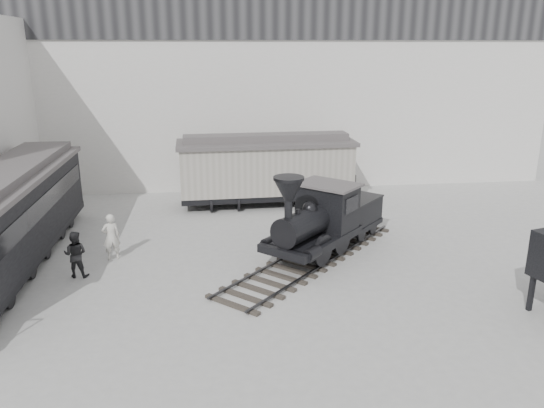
{
  "coord_description": "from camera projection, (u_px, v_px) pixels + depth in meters",
  "views": [
    {
      "loc": [
        -2.29,
        -14.73,
        7.75
      ],
      "look_at": [
        0.01,
        4.26,
        2.0
      ],
      "focal_mm": 35.0,
      "sensor_mm": 36.0,
      "label": 1
    }
  ],
  "objects": [
    {
      "name": "locomotive",
      "position": [
        322.0,
        223.0,
        20.16
      ],
      "size": [
        8.17,
        8.51,
        3.42
      ],
      "rotation": [
        0.0,
        0.0,
        -0.75
      ],
      "color": "#2E2A24",
      "rests_on": "ground"
    },
    {
      "name": "visitor_b",
      "position": [
        75.0,
        254.0,
        18.28
      ],
      "size": [
        0.87,
        0.72,
        1.65
      ],
      "primitive_type": "imported",
      "rotation": [
        0.0,
        0.0,
        3.02
      ],
      "color": "black",
      "rests_on": "ground"
    },
    {
      "name": "boxcar",
      "position": [
        266.0,
        168.0,
        26.38
      ],
      "size": [
        8.81,
        2.97,
        3.58
      ],
      "rotation": [
        0.0,
        0.0,
        0.03
      ],
      "color": "black",
      "rests_on": "ground"
    },
    {
      "name": "north_wall",
      "position": [
        248.0,
        87.0,
        29.14
      ],
      "size": [
        34.0,
        2.51,
        11.0
      ],
      "color": "silver",
      "rests_on": "ground"
    },
    {
      "name": "passenger_coach",
      "position": [
        10.0,
        217.0,
        19.01
      ],
      "size": [
        2.75,
        12.46,
        3.33
      ],
      "rotation": [
        0.0,
        0.0,
        -0.0
      ],
      "color": "black",
      "rests_on": "ground"
    },
    {
      "name": "ground",
      "position": [
        288.0,
        304.0,
        16.5
      ],
      "size": [
        90.0,
        90.0,
        0.0
      ],
      "primitive_type": "plane",
      "color": "#9E9E9B"
    },
    {
      "name": "visitor_a",
      "position": [
        111.0,
        237.0,
        19.76
      ],
      "size": [
        0.75,
        0.6,
        1.78
      ],
      "primitive_type": "imported",
      "rotation": [
        0.0,
        0.0,
        3.44
      ],
      "color": "silver",
      "rests_on": "ground"
    }
  ]
}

